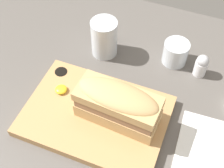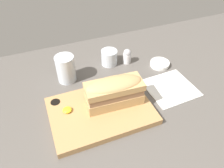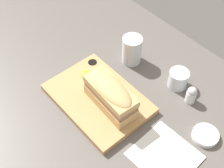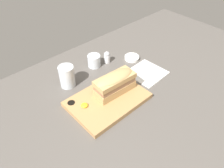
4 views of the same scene
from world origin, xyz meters
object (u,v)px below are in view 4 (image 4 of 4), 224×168
object	(u,v)px
sandwich	(115,83)
condiment_dish	(132,58)
salt_shaker	(107,57)
wine_glass	(94,61)
serving_board	(107,100)
napkin	(147,73)
water_glass	(67,78)

from	to	relation	value
sandwich	condiment_dish	xyz separation A→B (cm)	(25.58, 14.08, -6.34)
salt_shaker	wine_glass	bearing A→B (deg)	164.88
condiment_dish	serving_board	bearing A→B (deg)	-153.89
sandwich	salt_shaker	distance (cm)	25.58
salt_shaker	condiment_dish	bearing A→B (deg)	-30.90
napkin	salt_shaker	distance (cm)	21.88
napkin	salt_shaker	world-z (taller)	salt_shaker
serving_board	sandwich	bearing A→B (deg)	10.25
serving_board	condiment_dish	world-z (taller)	serving_board
salt_shaker	napkin	bearing A→B (deg)	-68.35
wine_glass	napkin	bearing A→B (deg)	-55.77
serving_board	salt_shaker	xyz separation A→B (cm)	(19.12, 21.84, 2.06)
sandwich	napkin	world-z (taller)	sandwich
serving_board	water_glass	world-z (taller)	water_glass
serving_board	condiment_dish	distance (cm)	34.05
sandwich	wine_glass	distance (cm)	24.32
water_glass	condiment_dish	world-z (taller)	water_glass
serving_board	wine_glass	distance (cm)	26.70
wine_glass	salt_shaker	xyz separation A→B (cm)	(7.00, -1.89, 0.37)
condiment_dish	wine_glass	bearing A→B (deg)	154.64
sandwich	salt_shaker	size ratio (longest dim) A/B	2.92
napkin	serving_board	bearing A→B (deg)	-176.43
salt_shaker	serving_board	bearing A→B (deg)	-131.19
wine_glass	napkin	size ratio (longest dim) A/B	0.37
serving_board	water_glass	bearing A→B (deg)	106.80
napkin	salt_shaker	size ratio (longest dim) A/B	2.76
napkin	condiment_dish	world-z (taller)	condiment_dish
serving_board	napkin	world-z (taller)	serving_board
salt_shaker	condiment_dish	xyz separation A→B (cm)	(11.46, -6.86, -2.28)
serving_board	napkin	xyz separation A→B (cm)	(27.11, 1.69, -0.87)
sandwich	water_glass	size ratio (longest dim) A/B	1.80
wine_glass	condiment_dish	distance (cm)	20.52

